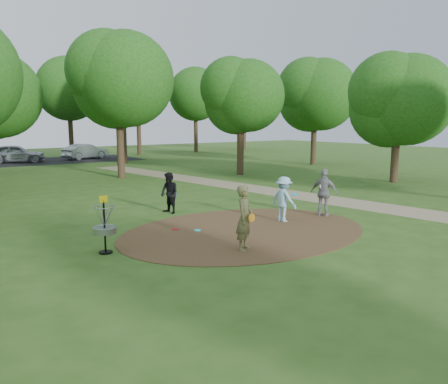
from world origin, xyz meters
TOP-DOWN VIEW (x-y plane):
  - ground at (0.00, 0.00)m, footprint 100.00×100.00m
  - dirt_clearing at (0.00, 0.00)m, footprint 8.40×8.40m
  - footpath at (6.50, 2.00)m, footprint 7.55×39.89m
  - parking_lot at (2.00, 30.00)m, footprint 14.00×8.00m
  - player_observer_with_disc at (-1.33, -1.62)m, footprint 0.77×0.71m
  - player_throwing_with_disc at (1.89, 0.29)m, footprint 0.95×1.09m
  - player_walking_with_disc at (-0.68, 3.80)m, footprint 0.71×0.84m
  - player_waiting_with_disc at (3.69, 0.06)m, footprint 0.79×1.11m
  - disc_ground_cyan at (-1.27, 0.88)m, footprint 0.22×0.22m
  - disc_ground_red at (-1.78, 1.41)m, footprint 0.22×0.22m
  - car_left at (-1.34, 29.81)m, footprint 4.85×2.87m
  - car_right at (4.67, 30.01)m, footprint 4.54×2.80m
  - disc_golf_basket at (-4.50, 0.30)m, footprint 0.63×0.63m
  - tree_ring at (1.51, 10.44)m, footprint 37.37×45.29m

SIDE VIEW (x-z plane):
  - ground at x=0.00m, z-range 0.00..0.00m
  - parking_lot at x=2.00m, z-range 0.00..0.01m
  - footpath at x=6.50m, z-range 0.00..0.01m
  - dirt_clearing at x=0.00m, z-range 0.00..0.02m
  - disc_ground_cyan at x=-1.27m, z-range 0.02..0.04m
  - disc_ground_red at x=-1.78m, z-range 0.02..0.04m
  - car_right at x=4.67m, z-range 0.00..1.41m
  - car_left at x=-1.34m, z-range 0.00..1.55m
  - player_walking_with_disc at x=-0.68m, z-range 0.00..1.56m
  - player_throwing_with_disc at x=1.89m, z-range 0.00..1.58m
  - disc_golf_basket at x=-4.50m, z-range 0.10..1.64m
  - player_waiting_with_disc at x=3.69m, z-range 0.00..1.75m
  - player_observer_with_disc at x=-1.33m, z-range 0.00..1.77m
  - tree_ring at x=1.51m, z-range 0.60..9.81m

